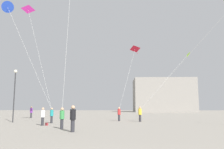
{
  "coord_description": "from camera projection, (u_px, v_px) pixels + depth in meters",
  "views": [
    {
      "loc": [
        1.05,
        -5.54,
        1.56
      ],
      "look_at": [
        0.0,
        17.5,
        4.84
      ],
      "focal_mm": 37.69,
      "sensor_mm": 36.0,
      "label": 1
    }
  ],
  "objects": [
    {
      "name": "person_in_yellow",
      "position": [
        140.0,
        113.0,
        26.59
      ],
      "size": [
        0.38,
        0.38,
        1.73
      ],
      "rotation": [
        0.0,
        0.0,
        3.64
      ],
      "color": "#2D2D33",
      "rests_on": "ground_plane"
    },
    {
      "name": "handbag_beside_flyer",
      "position": [
        47.0,
        124.0,
        20.87
      ],
      "size": [
        0.33,
        0.32,
        0.24
      ],
      "primitive_type": "cube",
      "rotation": [
        0.0,
        0.0,
        5.51
      ],
      "color": "maroon",
      "rests_on": "ground_plane"
    },
    {
      "name": "kite_lime_diamond",
      "position": [
        187.0,
        55.0,
        43.26
      ],
      "size": [
        10.81,
        16.79,
        10.55
      ],
      "color": "#8CD12D"
    },
    {
      "name": "kite_crimson_delta",
      "position": [
        135.0,
        50.0,
        36.38
      ],
      "size": [
        3.22,
        8.08,
        9.72
      ],
      "color": "red"
    },
    {
      "name": "person_in_black",
      "position": [
        73.0,
        117.0,
        15.32
      ],
      "size": [
        0.37,
        0.37,
        1.72
      ],
      "rotation": [
        0.0,
        0.0,
        2.53
      ],
      "color": "#2D2D33",
      "rests_on": "ground_plane"
    },
    {
      "name": "person_in_red",
      "position": [
        119.0,
        113.0,
        27.97
      ],
      "size": [
        0.36,
        0.36,
        1.64
      ],
      "rotation": [
        0.0,
        0.0,
        5.02
      ],
      "color": "#2D2D33",
      "rests_on": "ground_plane"
    },
    {
      "name": "person_in_white",
      "position": [
        43.0,
        116.0,
        20.89
      ],
      "size": [
        0.35,
        0.35,
        1.6
      ],
      "rotation": [
        0.0,
        0.0,
        5.21
      ],
      "color": "#2D2D33",
      "rests_on": "ground_plane"
    },
    {
      "name": "lamppost_west",
      "position": [
        15.0,
        87.0,
        25.81
      ],
      "size": [
        0.36,
        0.36,
        5.76
      ],
      "color": "#2D2D30",
      "rests_on": "ground_plane"
    },
    {
      "name": "kite_magenta_delta",
      "position": [
        29.0,
        11.0,
        30.21
      ],
      "size": [
        5.59,
        4.82,
        13.25
      ],
      "color": "#D12899"
    },
    {
      "name": "building_left_hall",
      "position": [
        163.0,
        95.0,
        92.82
      ],
      "size": [
        23.26,
        14.76,
        12.83
      ],
      "color": "gray",
      "rests_on": "ground_plane"
    },
    {
      "name": "person_in_teal",
      "position": [
        52.0,
        115.0,
        24.08
      ],
      "size": [
        0.34,
        0.34,
        1.58
      ],
      "rotation": [
        0.0,
        0.0,
        1.66
      ],
      "color": "#2D2D33",
      "rests_on": "ground_plane"
    },
    {
      "name": "kite_cobalt_diamond",
      "position": [
        8.0,
        7.0,
        25.71
      ],
      "size": [
        6.02,
        1.45,
        11.83
      ],
      "color": "blue"
    },
    {
      "name": "person_in_purple",
      "position": [
        31.0,
        112.0,
        36.44
      ],
      "size": [
        0.39,
        0.39,
        1.78
      ],
      "rotation": [
        0.0,
        0.0,
        1.01
      ],
      "color": "#2D2D33",
      "rests_on": "ground_plane"
    },
    {
      "name": "person_in_green",
      "position": [
        62.0,
        117.0,
        17.57
      ],
      "size": [
        0.35,
        0.35,
        1.59
      ],
      "rotation": [
        0.0,
        0.0,
        0.92
      ],
      "color": "#2D2D33",
      "rests_on": "ground_plane"
    }
  ]
}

